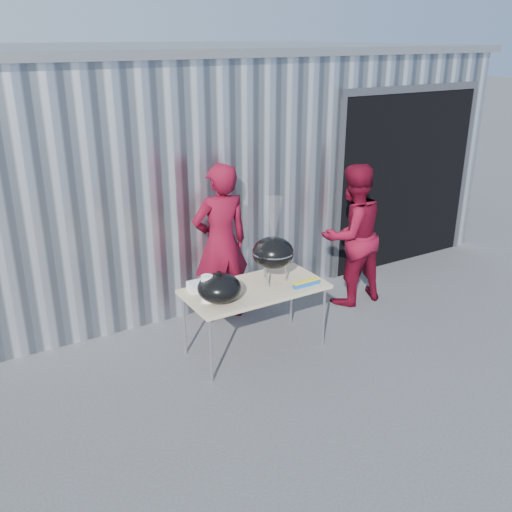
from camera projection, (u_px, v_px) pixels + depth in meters
ground at (278, 374)px, 5.83m from camera, size 80.00×80.00×0.00m
building at (174, 145)px, 9.38m from camera, size 8.20×6.20×3.10m
folding_table at (255, 291)px, 6.03m from camera, size 1.50×0.75×0.75m
kettle_grill at (273, 246)px, 6.00m from camera, size 0.45×0.45×0.94m
grill_lid at (219, 288)px, 5.66m from camera, size 0.44×0.44×0.32m
paper_towels at (207, 289)px, 5.65m from camera, size 0.12×0.12×0.28m
white_tub at (198, 286)px, 5.92m from camera, size 0.20×0.15×0.10m
foil_box at (307, 283)px, 6.04m from camera, size 0.32×0.06×0.06m
person_cook at (221, 243)px, 6.69m from camera, size 0.72×0.49×1.91m
person_bystander at (352, 235)px, 7.13m from camera, size 0.88×0.69×1.80m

